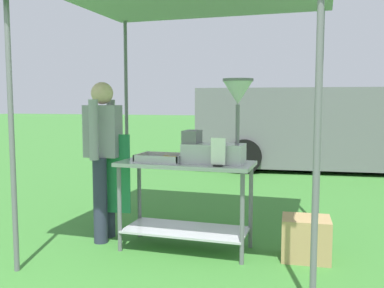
{
  "coord_description": "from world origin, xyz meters",
  "views": [
    {
      "loc": [
        1.31,
        -2.77,
        1.41
      ],
      "look_at": [
        0.08,
        1.26,
        1.0
      ],
      "focal_mm": 40.19,
      "sensor_mm": 36.0,
      "label": 1
    }
  ],
  "objects_px": {
    "donut_tray": "(161,159)",
    "menu_sign": "(218,154)",
    "donut_cart": "(186,188)",
    "van_grey": "(326,127)",
    "vendor": "(104,152)",
    "donut_fryer": "(220,132)",
    "supply_crate": "(306,238)"
  },
  "relations": [
    {
      "from": "donut_fryer",
      "to": "vendor",
      "type": "relative_size",
      "value": 0.48
    },
    {
      "from": "donut_cart",
      "to": "donut_fryer",
      "type": "distance_m",
      "value": 0.63
    },
    {
      "from": "donut_cart",
      "to": "menu_sign",
      "type": "relative_size",
      "value": 5.05
    },
    {
      "from": "donut_tray",
      "to": "van_grey",
      "type": "distance_m",
      "value": 5.89
    },
    {
      "from": "donut_fryer",
      "to": "van_grey",
      "type": "xyz_separation_m",
      "value": [
        0.97,
        5.64,
        -0.26
      ]
    },
    {
      "from": "vendor",
      "to": "supply_crate",
      "type": "relative_size",
      "value": 3.6
    },
    {
      "from": "menu_sign",
      "to": "supply_crate",
      "type": "height_order",
      "value": "menu_sign"
    },
    {
      "from": "donut_fryer",
      "to": "menu_sign",
      "type": "distance_m",
      "value": 0.27
    },
    {
      "from": "vendor",
      "to": "van_grey",
      "type": "bearing_deg",
      "value": 68.71
    },
    {
      "from": "donut_tray",
      "to": "menu_sign",
      "type": "bearing_deg",
      "value": -14.15
    },
    {
      "from": "donut_tray",
      "to": "menu_sign",
      "type": "height_order",
      "value": "menu_sign"
    },
    {
      "from": "donut_cart",
      "to": "donut_tray",
      "type": "bearing_deg",
      "value": -168.95
    },
    {
      "from": "menu_sign",
      "to": "vendor",
      "type": "distance_m",
      "value": 1.27
    },
    {
      "from": "vendor",
      "to": "supply_crate",
      "type": "bearing_deg",
      "value": 0.83
    },
    {
      "from": "menu_sign",
      "to": "van_grey",
      "type": "bearing_deg",
      "value": 80.86
    },
    {
      "from": "van_grey",
      "to": "menu_sign",
      "type": "bearing_deg",
      "value": -99.14
    },
    {
      "from": "donut_cart",
      "to": "supply_crate",
      "type": "height_order",
      "value": "donut_cart"
    },
    {
      "from": "menu_sign",
      "to": "donut_cart",
      "type": "bearing_deg",
      "value": 151.38
    },
    {
      "from": "menu_sign",
      "to": "supply_crate",
      "type": "distance_m",
      "value": 1.11
    },
    {
      "from": "donut_tray",
      "to": "supply_crate",
      "type": "height_order",
      "value": "donut_tray"
    },
    {
      "from": "donut_tray",
      "to": "vendor",
      "type": "distance_m",
      "value": 0.65
    },
    {
      "from": "donut_cart",
      "to": "van_grey",
      "type": "relative_size",
      "value": 0.23
    },
    {
      "from": "donut_cart",
      "to": "van_grey",
      "type": "bearing_deg",
      "value": 77.03
    },
    {
      "from": "donut_fryer",
      "to": "supply_crate",
      "type": "bearing_deg",
      "value": 4.95
    },
    {
      "from": "menu_sign",
      "to": "van_grey",
      "type": "relative_size",
      "value": 0.05
    },
    {
      "from": "donut_cart",
      "to": "vendor",
      "type": "height_order",
      "value": "vendor"
    },
    {
      "from": "vendor",
      "to": "van_grey",
      "type": "height_order",
      "value": "van_grey"
    },
    {
      "from": "van_grey",
      "to": "donut_cart",
      "type": "bearing_deg",
      "value": -102.97
    },
    {
      "from": "donut_cart",
      "to": "donut_fryer",
      "type": "xyz_separation_m",
      "value": [
        0.33,
        -0.0,
        0.54
      ]
    },
    {
      "from": "menu_sign",
      "to": "vendor",
      "type": "xyz_separation_m",
      "value": [
        -1.24,
        0.23,
        -0.05
      ]
    },
    {
      "from": "donut_tray",
      "to": "van_grey",
      "type": "height_order",
      "value": "van_grey"
    },
    {
      "from": "menu_sign",
      "to": "donut_fryer",
      "type": "bearing_deg",
      "value": 98.45
    }
  ]
}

